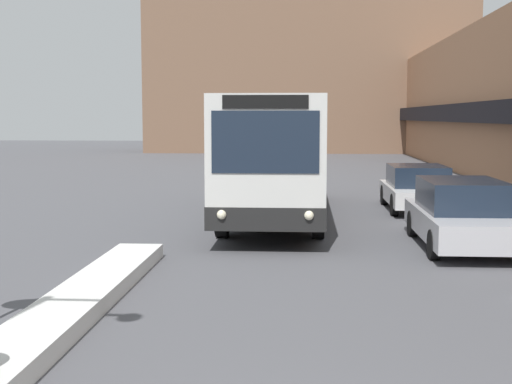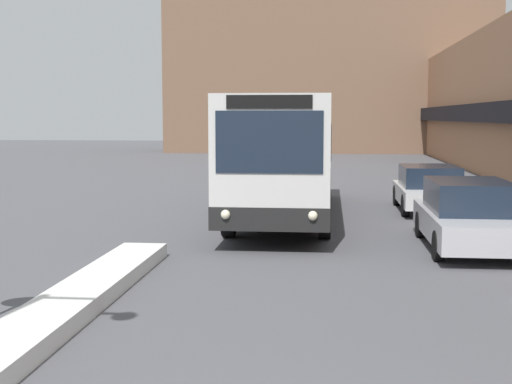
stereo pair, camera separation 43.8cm
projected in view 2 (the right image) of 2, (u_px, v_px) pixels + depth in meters
The scene contains 4 objects.
building_backdrop_far at pixel (329, 55), 58.26m from camera, with size 26.00×8.00×15.77m.
city_bus at pixel (286, 153), 20.17m from camera, with size 2.56×11.34×3.34m.
parked_car_front at pixel (469, 215), 15.46m from camera, with size 1.91×4.60×1.48m.
parked_car_middle at pixel (429, 188), 21.68m from camera, with size 1.91×4.27×1.37m.
Camera 2 is at (0.17, -4.30, 2.86)m, focal length 50.00 mm.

